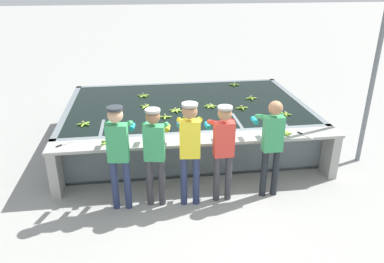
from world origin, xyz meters
TOP-DOWN VIEW (x-y plane):
  - ground_plane at (0.00, 0.00)m, footprint 80.00×80.00m
  - wash_tank at (-0.00, 2.10)m, footprint 5.13×3.34m
  - work_ledge at (0.00, 0.23)m, footprint 5.13×0.45m
  - worker_0 at (-1.34, -0.32)m, footprint 0.46×0.74m
  - worker_1 at (-0.79, -0.29)m, footprint 0.48×0.74m
  - worker_2 at (-0.24, -0.36)m, footprint 0.45×0.74m
  - worker_3 at (0.30, -0.30)m, footprint 0.42×0.72m
  - worker_4 at (1.12, -0.27)m, footprint 0.41×0.72m
  - banana_bunch_floating_0 at (-2.06, 1.16)m, footprint 0.27×0.28m
  - banana_bunch_floating_1 at (-0.89, 1.99)m, footprint 0.25×0.25m
  - banana_bunch_floating_2 at (1.38, 3.36)m, footprint 0.28×0.28m
  - banana_bunch_floating_3 at (1.50, 2.23)m, footprint 0.28×0.28m
  - banana_bunch_floating_4 at (-0.28, 1.66)m, footprint 0.28×0.28m
  - banana_bunch_floating_5 at (1.88, 1.14)m, footprint 0.28×0.27m
  - banana_bunch_floating_6 at (1.55, 0.94)m, footprint 0.27×0.27m
  - banana_bunch_floating_7 at (-0.92, 2.75)m, footprint 0.28×0.26m
  - banana_bunch_floating_8 at (-0.06, 1.19)m, footprint 0.27×0.28m
  - banana_bunch_floating_9 at (-0.52, 1.32)m, footprint 0.28×0.28m
  - banana_bunch_floating_10 at (0.48, 1.83)m, footprint 0.28×0.27m
  - banana_bunch_floating_11 at (1.12, 1.63)m, footprint 0.28×0.28m
  - banana_bunch_ledge_0 at (1.52, 0.21)m, footprint 0.28×0.28m
  - banana_bunch_ledge_1 at (-1.55, 0.25)m, footprint 0.27×0.28m
  - knife_0 at (-2.29, 0.28)m, footprint 0.28×0.25m
  - knife_1 at (1.84, 0.15)m, footprint 0.17×0.33m
  - support_post_right at (3.34, 0.68)m, footprint 0.09×0.09m

SIDE VIEW (x-z plane):
  - ground_plane at x=0.00m, z-range 0.00..0.00m
  - wash_tank at x=0.00m, z-range -0.01..0.88m
  - work_ledge at x=0.00m, z-range 0.20..1.09m
  - knife_0 at x=-2.29m, z-range 0.89..0.91m
  - knife_1 at x=1.84m, z-range 0.89..0.91m
  - banana_bunch_floating_4 at x=-0.28m, z-range 0.87..0.94m
  - banana_bunch_floating_10 at x=0.48m, z-range 0.87..0.94m
  - banana_bunch_floating_0 at x=-2.06m, z-range 0.87..0.94m
  - banana_bunch_floating_5 at x=1.88m, z-range 0.87..0.94m
  - banana_bunch_floating_7 at x=-0.92m, z-range 0.87..0.94m
  - banana_bunch_floating_8 at x=-0.06m, z-range 0.87..0.94m
  - banana_bunch_floating_1 at x=-0.89m, z-range 0.87..0.94m
  - banana_bunch_floating_2 at x=1.38m, z-range 0.87..0.94m
  - banana_bunch_floating_3 at x=1.50m, z-range 0.87..0.94m
  - banana_bunch_floating_6 at x=1.55m, z-range 0.87..0.94m
  - banana_bunch_floating_9 at x=-0.52m, z-range 0.87..0.94m
  - banana_bunch_floating_11 at x=1.12m, z-range 0.87..0.94m
  - banana_bunch_ledge_0 at x=1.52m, z-range 0.87..0.95m
  - banana_bunch_ledge_1 at x=-1.55m, z-range 0.87..0.95m
  - worker_3 at x=0.30m, z-range 0.18..1.84m
  - worker_1 at x=-0.79m, z-range 0.18..1.84m
  - worker_4 at x=1.12m, z-range 0.17..1.87m
  - worker_0 at x=-1.34m, z-range 0.20..1.93m
  - worker_2 at x=-0.24m, z-range 0.20..1.95m
  - support_post_right at x=3.34m, z-range 0.00..3.20m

